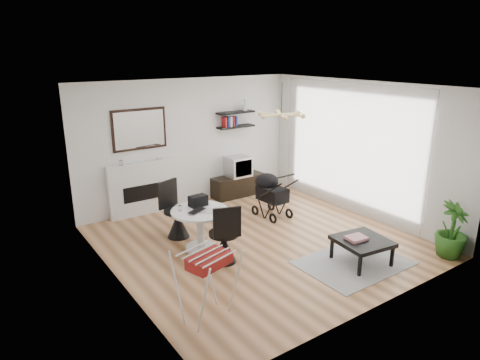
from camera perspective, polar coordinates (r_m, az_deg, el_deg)
floor at (r=7.67m, az=2.47°, el=-8.14°), size 5.00×5.00×0.00m
ceiling at (r=6.96m, az=2.75°, el=12.41°), size 5.00×5.00×0.00m
wall_back at (r=9.26m, az=-6.81°, el=4.99°), size 5.00×0.00×5.00m
wall_left at (r=6.09m, az=-16.54°, el=-1.97°), size 0.00×5.00×5.00m
wall_right at (r=8.89m, az=15.59°, el=4.00°), size 0.00×5.00×5.00m
sheer_curtain at (r=8.95m, az=14.20°, el=4.17°), size 0.04×3.60×2.60m
fireplace at (r=8.91m, az=-12.68°, el=-0.20°), size 1.50×0.17×2.16m
shelf_lower at (r=9.67m, az=-0.58°, el=7.13°), size 0.90×0.25×0.04m
shelf_upper at (r=9.62m, az=-0.58°, el=9.01°), size 0.90×0.25×0.04m
pendant_lamp at (r=7.69m, az=5.52°, el=8.66°), size 0.90×0.90×0.10m
tv_console at (r=9.91m, az=-0.23°, el=-0.75°), size 1.26×0.44×0.47m
crt_tv at (r=9.77m, az=-0.24°, el=1.84°), size 0.52×0.46×0.46m
dining_table at (r=7.21m, az=-5.30°, el=-5.81°), size 0.97×0.97×0.71m
laptop at (r=7.02m, az=-5.45°, el=-4.22°), size 0.40×0.34×0.03m
black_bag at (r=7.29m, az=-5.62°, el=-2.77°), size 0.31×0.20×0.18m
newspaper at (r=7.08m, az=-3.79°, el=-4.07°), size 0.38×0.35×0.01m
drinking_glass at (r=7.12m, az=-8.00°, el=-3.73°), size 0.06×0.06×0.09m
chair_far at (r=7.80m, az=-8.40°, el=-5.26°), size 0.54×0.55×1.03m
chair_near at (r=6.82m, az=-2.11°, el=-8.54°), size 0.52×0.53×1.00m
drying_rack at (r=5.45m, az=-4.44°, el=-13.62°), size 0.75×0.72×0.92m
stroller at (r=8.68m, az=4.10°, el=-2.15°), size 0.52×0.82×0.97m
rug at (r=7.16m, az=14.88°, el=-10.60°), size 1.69×1.22×0.01m
coffee_table at (r=7.06m, az=15.99°, el=-7.94°), size 0.86×0.86×0.39m
magazines at (r=7.00m, az=15.26°, el=-7.47°), size 0.34×0.28×0.04m
potted_plant at (r=7.76m, az=26.45°, el=-5.99°), size 0.54×0.54×0.92m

